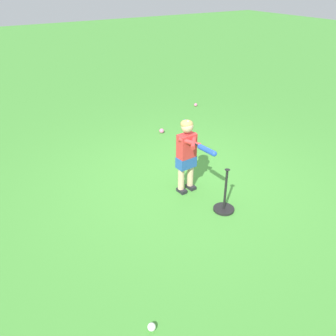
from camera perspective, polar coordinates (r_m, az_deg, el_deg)
name	(u,v)px	position (r m, az deg, el deg)	size (l,w,h in m)	color
ground_plane	(187,180)	(5.42, 3.06, -1.92)	(40.00, 40.00, 0.00)	#479338
child_batter	(188,151)	(4.84, 3.21, 2.83)	(0.77, 0.33, 1.08)	#232328
play_ball_by_bucket	(152,327)	(3.43, -2.66, -24.25)	(0.08, 0.08, 0.08)	white
play_ball_near_batter	(185,121)	(7.47, 2.74, 7.51)	(0.09, 0.09, 0.09)	blue
play_ball_far_right	(162,131)	(7.00, -1.03, 6.01)	(0.09, 0.09, 0.09)	pink
play_ball_midfield	(196,105)	(8.50, 4.49, 10.14)	(0.08, 0.08, 0.08)	pink
batting_tee	(224,204)	(4.76, 9.06, -5.68)	(0.28, 0.28, 0.62)	black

